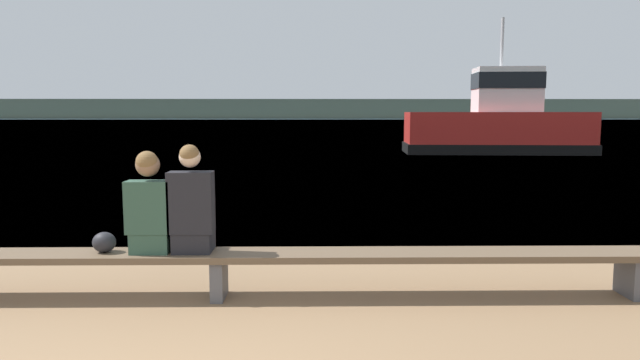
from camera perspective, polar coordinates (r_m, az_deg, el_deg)
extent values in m
plane|color=#5684A3|center=(127.09, -1.38, 5.90)|extent=(240.00, 240.00, 0.00)
cube|color=#424738|center=(190.02, -1.20, 7.12)|extent=(600.00, 12.00, 6.29)
cube|color=brown|center=(5.65, -10.10, -7.45)|extent=(8.66, 0.45, 0.06)
cube|color=#515156|center=(6.44, 28.57, -8.48)|extent=(0.12, 0.38, 0.39)
cube|color=#515156|center=(5.71, -10.05, -9.65)|extent=(0.12, 0.38, 0.39)
cube|color=#2D4C3D|center=(5.81, -16.40, -5.88)|extent=(0.37, 0.35, 0.20)
cube|color=#2D4C3D|center=(5.67, -16.72, -2.59)|extent=(0.42, 0.22, 0.50)
sphere|color=#846047|center=(5.62, -16.86, 1.47)|extent=(0.23, 0.23, 0.23)
sphere|color=brown|center=(5.61, -16.92, 1.74)|extent=(0.21, 0.21, 0.21)
cube|color=black|center=(5.72, -12.51, -5.97)|extent=(0.37, 0.35, 0.20)
cube|color=black|center=(5.57, -12.77, -2.19)|extent=(0.42, 0.22, 0.59)
sphere|color=beige|center=(5.52, -12.89, 2.27)|extent=(0.20, 0.20, 0.20)
sphere|color=brown|center=(5.51, -12.93, 2.52)|extent=(0.19, 0.19, 0.19)
ellipsoid|color=#232328|center=(5.91, -20.78, -5.84)|extent=(0.22, 0.20, 0.20)
cube|color=red|center=(26.86, 17.20, 4.55)|extent=(8.15, 3.35, 1.83)
cube|color=black|center=(26.89, 17.15, 3.06)|extent=(8.32, 3.47, 0.44)
cube|color=silver|center=(26.96, 18.18, 8.56)|extent=(2.90, 1.87, 1.96)
cube|color=black|center=(26.98, 18.21, 9.39)|extent=(2.96, 1.93, 0.71)
cylinder|color=#B2B2B7|center=(27.05, 17.75, 12.96)|extent=(0.14, 0.14, 2.17)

